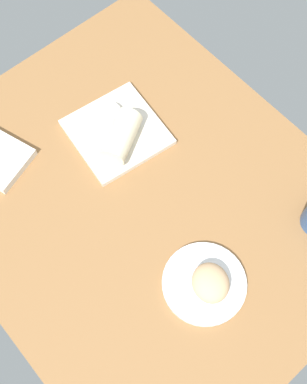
{
  "coord_description": "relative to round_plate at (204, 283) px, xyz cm",
  "views": [
    {
      "loc": [
        40.37,
        -31.1,
        118.25
      ],
      "look_at": [
        2.43,
        2.07,
        7.0
      ],
      "focal_mm": 46.06,
      "sensor_mm": 36.0,
      "label": 1
    }
  ],
  "objects": [
    {
      "name": "dining_table",
      "position": [
        -27.12,
        3.76,
        -2.7
      ],
      "size": [
        110.0,
        90.0,
        4.0
      ],
      "primitive_type": "cube",
      "color": "olive",
      "rests_on": "ground"
    },
    {
      "name": "round_plate",
      "position": [
        0.0,
        0.0,
        0.0
      ],
      "size": [
        19.84,
        19.84,
        1.4
      ],
      "primitive_type": "cylinder",
      "color": "white",
      "rests_on": "dining_table"
    },
    {
      "name": "scone_pastry",
      "position": [
        1.26,
        0.36,
        3.37
      ],
      "size": [
        12.32,
        11.87,
        5.35
      ],
      "primitive_type": "ellipsoid",
      "rotation": [
        0.0,
        0.0,
        5.82
      ],
      "color": "tan",
      "rests_on": "round_plate"
    },
    {
      "name": "square_plate",
      "position": [
        -45.2,
        10.71,
        0.1
      ],
      "size": [
        25.65,
        25.65,
        1.6
      ],
      "primitive_type": "cube",
      "rotation": [
        0.0,
        0.0,
        -0.13
      ],
      "color": "silver",
      "rests_on": "dining_table"
    },
    {
      "name": "sauce_cup",
      "position": [
        -50.06,
        12.47,
        2.1
      ],
      "size": [
        5.87,
        5.87,
        2.22
      ],
      "color": "silver",
      "rests_on": "square_plate"
    },
    {
      "name": "breakfast_wrap",
      "position": [
        -41.32,
        9.31,
        4.28
      ],
      "size": [
        12.65,
        15.36,
        6.76
      ],
      "primitive_type": "cylinder",
      "rotation": [
        1.57,
        0.0,
        3.65
      ],
      "color": "beige",
      "rests_on": "square_plate"
    }
  ]
}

